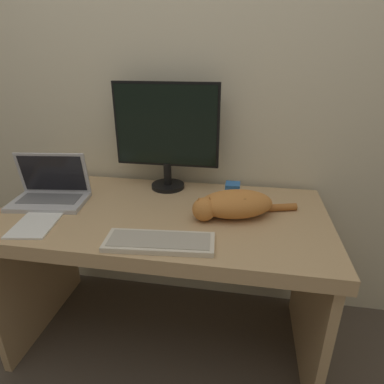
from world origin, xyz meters
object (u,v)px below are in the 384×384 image
(external_keyboard, at_px, (160,242))
(monitor, at_px, (166,132))
(laptop, at_px, (50,193))
(cat, at_px, (233,204))

(external_keyboard, bearing_deg, monitor, 95.34)
(laptop, xyz_separation_m, external_keyboard, (0.60, -0.28, -0.03))
(monitor, bearing_deg, laptop, -152.20)
(laptop, bearing_deg, cat, -7.99)
(monitor, distance_m, cat, 0.50)
(monitor, bearing_deg, external_keyboard, -79.54)
(monitor, distance_m, laptop, 0.61)
(external_keyboard, height_order, cat, cat)
(laptop, relative_size, cat, 0.80)
(external_keyboard, bearing_deg, cat, 41.87)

